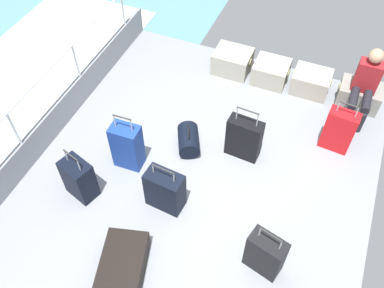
{
  "coord_description": "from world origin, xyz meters",
  "views": [
    {
      "loc": [
        1.13,
        -2.99,
        4.55
      ],
      "look_at": [
        -0.22,
        0.28,
        0.25
      ],
      "focal_mm": 39.22,
      "sensor_mm": 36.0,
      "label": 1
    }
  ],
  "objects": [
    {
      "name": "suitcase_1",
      "position": [
        1.54,
        1.19,
        0.33
      ],
      "size": [
        0.41,
        0.23,
        0.83
      ],
      "color": "red",
      "rests_on": "ground_plane"
    },
    {
      "name": "cargo_crate_1",
      "position": [
        0.34,
        2.17,
        0.17
      ],
      "size": [
        0.56,
        0.48,
        0.34
      ],
      "color": "#9E9989",
      "rests_on": "ground_plane"
    },
    {
      "name": "suitcase_0",
      "position": [
        1.12,
        -0.88,
        0.29
      ],
      "size": [
        0.45,
        0.32,
        0.75
      ],
      "color": "black",
      "rests_on": "ground_plane"
    },
    {
      "name": "suitcase_3",
      "position": [
        -0.95,
        -0.15,
        0.35
      ],
      "size": [
        0.38,
        0.26,
        0.9
      ],
      "color": "navy",
      "rests_on": "ground_plane"
    },
    {
      "name": "suitcase_4",
      "position": [
        0.4,
        0.58,
        0.32
      ],
      "size": [
        0.47,
        0.24,
        0.85
      ],
      "color": "black",
      "rests_on": "ground_plane"
    },
    {
      "name": "suitcase_6",
      "position": [
        -0.23,
        -0.55,
        0.29
      ],
      "size": [
        0.48,
        0.29,
        0.74
      ],
      "color": "black",
      "rests_on": "ground_plane"
    },
    {
      "name": "cargo_crate_0",
      "position": [
        -0.3,
        2.17,
        0.18
      ],
      "size": [
        0.62,
        0.48,
        0.37
      ],
      "color": "#9E9989",
      "rests_on": "ground_plane"
    },
    {
      "name": "ground_plane",
      "position": [
        0.0,
        0.0,
        -0.03
      ],
      "size": [
        4.4,
        5.2,
        0.06
      ],
      "primitive_type": "cube",
      "color": "gray"
    },
    {
      "name": "suitcase_5",
      "position": [
        -0.3,
        -1.54,
        0.13
      ],
      "size": [
        0.66,
        0.88,
        0.26
      ],
      "color": "black",
      "rests_on": "ground_plane"
    },
    {
      "name": "passenger_seated",
      "position": [
        1.71,
        2.0,
        0.54
      ],
      "size": [
        0.34,
        0.66,
        1.04
      ],
      "color": "maroon",
      "rests_on": "ground_plane"
    },
    {
      "name": "cargo_crate_2",
      "position": [
        0.98,
        2.19,
        0.17
      ],
      "size": [
        0.6,
        0.46,
        0.34
      ],
      "color": "#9E9989",
      "rests_on": "ground_plane"
    },
    {
      "name": "gunwale_port",
      "position": [
        -2.17,
        0.0,
        0.23
      ],
      "size": [
        0.06,
        5.2,
        0.45
      ],
      "primitive_type": "cube",
      "color": "gray",
      "rests_on": "ground_plane"
    },
    {
      "name": "railing_port",
      "position": [
        -2.17,
        0.0,
        0.78
      ],
      "size": [
        0.04,
        4.2,
        1.02
      ],
      "color": "silver",
      "rests_on": "ground_plane"
    },
    {
      "name": "duffel_bag",
      "position": [
        -0.33,
        0.41,
        0.15
      ],
      "size": [
        0.46,
        0.54,
        0.42
      ],
      "color": "black",
      "rests_on": "ground_plane"
    },
    {
      "name": "suitcase_2",
      "position": [
        -1.28,
        -0.8,
        0.29
      ],
      "size": [
        0.44,
        0.36,
        0.78
      ],
      "color": "black",
      "rests_on": "ground_plane"
    },
    {
      "name": "cargo_crate_3",
      "position": [
        1.71,
        2.17,
        0.17
      ],
      "size": [
        0.65,
        0.43,
        0.34
      ],
      "color": "gray",
      "rests_on": "ground_plane"
    }
  ]
}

